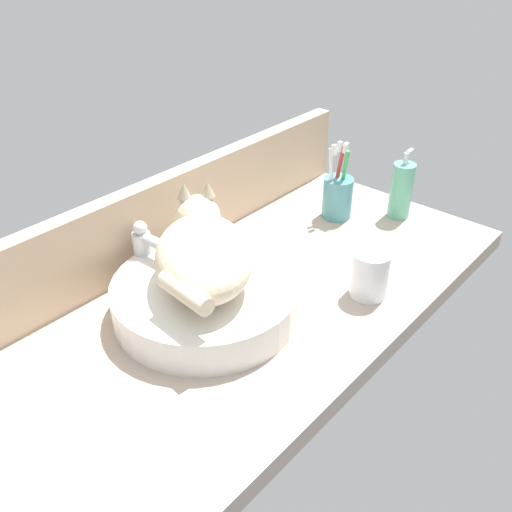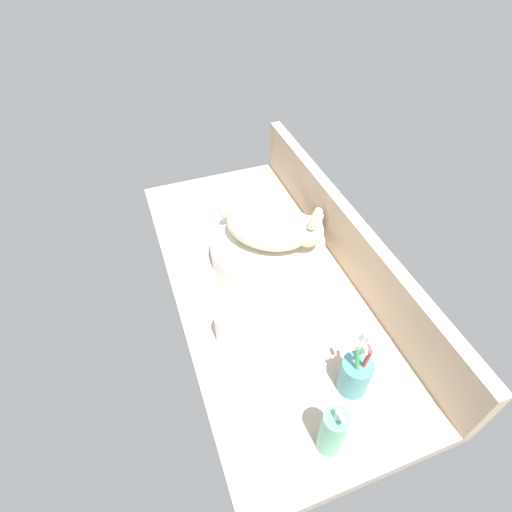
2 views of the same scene
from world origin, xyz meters
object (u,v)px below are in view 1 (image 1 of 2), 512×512
soap_dispenser (401,190)px  faucet (147,252)px  cat (202,252)px  water_glass (370,276)px  sink_basin (206,298)px  toothbrush_cup (337,196)px

soap_dispenser → faucet: bearing=157.8°
soap_dispenser → cat: bearing=170.6°
faucet → water_glass: (25.30, -34.99, -3.09)cm
cat → water_glass: (23.79, -20.73, -8.24)cm
sink_basin → cat: 9.21cm
faucet → toothbrush_cup: size_ratio=0.73×
sink_basin → faucet: size_ratio=2.53×
water_glass → sink_basin: bearing=141.4°
water_glass → soap_dispenser: bearing=19.6°
faucet → soap_dispenser: bearing=-22.2°
soap_dispenser → water_glass: 34.33cm
sink_basin → toothbrush_cup: bearing=3.7°
faucet → toothbrush_cup: toothbrush_cup is taller
cat → faucet: size_ratio=2.21×
toothbrush_cup → faucet: bearing=165.5°
cat → faucet: cat is taller
toothbrush_cup → water_glass: (-22.29, -22.66, -1.19)cm
sink_basin → soap_dispenser: bearing=-8.2°
soap_dispenser → water_glass: (-32.25, -11.45, -2.66)cm
sink_basin → faucet: 15.89cm
water_glass → cat: bearing=138.9°
sink_basin → water_glass: 31.48cm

